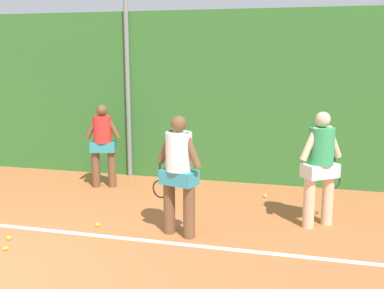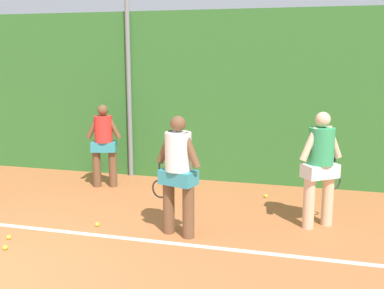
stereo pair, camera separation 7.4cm
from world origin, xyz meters
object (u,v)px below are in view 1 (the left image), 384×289
object	(u,v)px
tennis_ball_5	(265,196)
tennis_ball_11	(98,225)
tennis_ball_6	(9,238)
player_backcourt_far	(103,141)
tennis_ball_4	(6,248)
player_midcourt	(321,163)
player_foreground_near	(179,170)

from	to	relation	value
tennis_ball_5	tennis_ball_11	xyz separation A→B (m)	(-2.43, -2.18, 0.00)
tennis_ball_6	tennis_ball_11	distance (m)	1.31
tennis_ball_6	tennis_ball_11	size ratio (longest dim) A/B	1.00
player_backcourt_far	tennis_ball_4	xyz separation A→B (m)	(0.00, -3.24, -0.92)
player_backcourt_far	tennis_ball_6	distance (m)	3.05
player_midcourt	player_backcourt_far	size ratio (longest dim) A/B	1.08
player_foreground_near	tennis_ball_4	xyz separation A→B (m)	(-2.19, -1.14, -0.99)
player_midcourt	tennis_ball_4	size ratio (longest dim) A/B	27.72
tennis_ball_5	tennis_ball_6	xyz separation A→B (m)	(-3.46, -3.00, 0.00)
player_backcourt_far	tennis_ball_5	xyz separation A→B (m)	(3.28, 0.09, -0.92)
player_foreground_near	tennis_ball_11	xyz separation A→B (m)	(-1.34, 0.00, -0.99)
player_foreground_near	player_midcourt	xyz separation A→B (m)	(2.03, 0.91, 0.01)
player_foreground_near	tennis_ball_11	distance (m)	1.67
player_foreground_near	tennis_ball_4	world-z (taller)	player_foreground_near
player_backcourt_far	tennis_ball_11	distance (m)	2.44
tennis_ball_4	tennis_ball_6	xyz separation A→B (m)	(-0.18, 0.33, 0.00)
player_foreground_near	tennis_ball_4	bearing A→B (deg)	45.10
player_midcourt	player_backcourt_far	distance (m)	4.39
player_foreground_near	player_backcourt_far	bearing A→B (deg)	-26.15
player_foreground_near	tennis_ball_6	size ratio (longest dim) A/B	27.56
tennis_ball_4	tennis_ball_11	xyz separation A→B (m)	(0.85, 1.14, 0.00)
player_foreground_near	tennis_ball_5	world-z (taller)	player_foreground_near
tennis_ball_6	tennis_ball_11	xyz separation A→B (m)	(1.03, 0.81, 0.00)
player_backcourt_far	tennis_ball_5	world-z (taller)	player_backcourt_far
player_backcourt_far	tennis_ball_4	size ratio (longest dim) A/B	25.65
tennis_ball_5	tennis_ball_4	bearing A→B (deg)	-134.56
tennis_ball_11	player_backcourt_far	bearing A→B (deg)	112.04
tennis_ball_5	tennis_ball_6	world-z (taller)	same
player_midcourt	tennis_ball_6	bearing A→B (deg)	164.97
player_foreground_near	tennis_ball_4	size ratio (longest dim) A/B	27.56
tennis_ball_6	tennis_ball_4	bearing A→B (deg)	-60.95
player_foreground_near	player_backcourt_far	world-z (taller)	player_foreground_near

